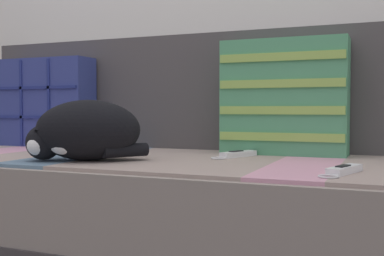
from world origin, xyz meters
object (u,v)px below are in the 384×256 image
(throw_pillow_quilted, at_px, (45,103))
(sleeping_cat, at_px, (83,132))
(throw_pillow_striped, at_px, (284,97))
(couch, at_px, (141,212))
(game_remote_near, at_px, (343,170))
(game_remote_far, at_px, (237,154))

(throw_pillow_quilted, distance_m, sleeping_cat, 0.68)
(throw_pillow_striped, bearing_deg, sleeping_cat, -140.43)
(couch, height_order, sleeping_cat, sleeping_cat)
(couch, xyz_separation_m, game_remote_near, (0.69, -0.23, 0.21))
(sleeping_cat, height_order, game_remote_near, sleeping_cat)
(throw_pillow_quilted, height_order, game_remote_far, throw_pillow_quilted)
(couch, relative_size, sleeping_cat, 4.84)
(throw_pillow_quilted, xyz_separation_m, throw_pillow_striped, (1.04, -0.00, 0.01))
(sleeping_cat, bearing_deg, throw_pillow_quilted, 139.00)
(throw_pillow_quilted, relative_size, game_remote_far, 2.20)
(couch, height_order, throw_pillow_quilted, throw_pillow_quilted)
(throw_pillow_striped, bearing_deg, throw_pillow_quilted, 179.97)
(throw_pillow_quilted, relative_size, sleeping_cat, 1.16)
(sleeping_cat, xyz_separation_m, game_remote_far, (0.41, 0.29, -0.08))
(sleeping_cat, bearing_deg, game_remote_far, 35.51)
(throw_pillow_striped, bearing_deg, game_remote_near, -61.59)
(game_remote_far, bearing_deg, game_remote_near, -38.97)
(couch, distance_m, throw_pillow_striped, 0.64)
(throw_pillow_striped, relative_size, sleeping_cat, 1.15)
(throw_pillow_striped, distance_m, sleeping_cat, 0.70)
(sleeping_cat, distance_m, game_remote_far, 0.50)
(game_remote_near, bearing_deg, throw_pillow_quilted, 160.77)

